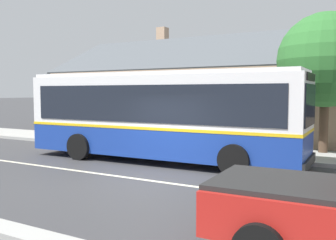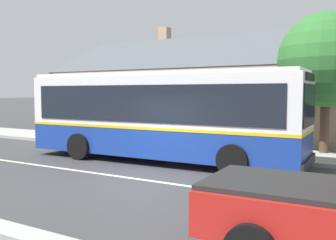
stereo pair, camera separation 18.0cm
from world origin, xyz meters
The scene contains 9 objects.
ground_plane centered at (0.00, 0.00, 0.00)m, with size 300.00×300.00×0.00m, color #38383A.
sidewalk_far centered at (0.00, 6.00, 0.07)m, with size 60.00×3.00×0.15m, color #9E9E99.
curb_near centered at (0.00, -4.75, 0.06)m, with size 60.00×0.50×0.12m, color #9E9E99.
lane_divider_stripe centered at (0.00, 0.00, 0.00)m, with size 60.00×0.16×0.01m, color beige.
community_building centered at (-2.35, 14.20, 2.06)m, with size 21.77×11.00×7.38m.
transit_bus centered at (-1.06, 2.90, 1.77)m, with size 10.61×2.96×3.30m.
bench_by_building centered at (-8.99, 5.45, 0.56)m, with size 1.56×0.51×0.94m.
bench_down_street centered at (-4.65, 5.43, 0.58)m, with size 1.82×0.51×0.94m.
street_tree_primary centered at (4.01, 7.04, 3.73)m, with size 3.77×3.77×5.74m.
Camera 1 is at (5.97, -9.10, 2.56)m, focal length 40.00 mm.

